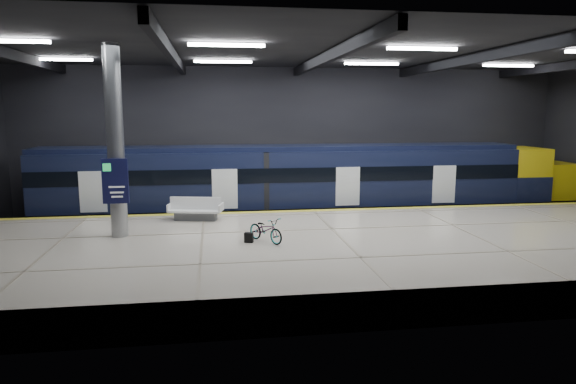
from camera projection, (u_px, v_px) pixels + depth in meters
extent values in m
plane|color=black|center=(326.00, 249.00, 21.20)|extent=(30.00, 30.00, 0.00)
cube|color=black|center=(296.00, 141.00, 28.40)|extent=(30.00, 0.10, 8.00)
cube|color=black|center=(398.00, 178.00, 12.76)|extent=(30.00, 0.10, 8.00)
cube|color=black|center=(328.00, 50.00, 19.96)|extent=(30.00, 16.00, 0.10)
cube|color=black|center=(0.00, 52.00, 18.28)|extent=(0.25, 16.00, 0.40)
cube|color=black|center=(171.00, 54.00, 19.14)|extent=(0.25, 16.00, 0.40)
cube|color=black|center=(328.00, 57.00, 19.99)|extent=(0.25, 16.00, 0.40)
cube|color=black|center=(473.00, 59.00, 20.85)|extent=(0.25, 16.00, 0.40)
cube|color=white|center=(7.00, 41.00, 16.45)|extent=(2.60, 0.18, 0.10)
cube|color=white|center=(227.00, 45.00, 17.45)|extent=(2.60, 0.18, 0.10)
cube|color=white|center=(422.00, 49.00, 18.45)|extent=(2.60, 0.18, 0.10)
cube|color=white|center=(61.00, 59.00, 22.31)|extent=(2.60, 0.18, 0.10)
cube|color=white|center=(223.00, 62.00, 23.31)|extent=(2.60, 0.18, 0.10)
cube|color=white|center=(372.00, 64.00, 24.31)|extent=(2.60, 0.18, 0.10)
cube|color=white|center=(508.00, 66.00, 25.31)|extent=(2.60, 0.18, 0.10)
cube|color=#BFB3A1|center=(341.00, 253.00, 18.68)|extent=(30.00, 11.00, 1.10)
cube|color=gold|center=(313.00, 210.00, 23.72)|extent=(30.00, 0.40, 0.01)
cube|color=gray|center=(306.00, 223.00, 25.86)|extent=(30.00, 0.08, 0.16)
cube|color=gray|center=(301.00, 217.00, 27.27)|extent=(30.00, 0.08, 0.16)
cube|color=black|center=(283.00, 212.00, 26.35)|extent=(24.00, 2.58, 0.80)
cube|color=black|center=(283.00, 177.00, 26.07)|extent=(24.00, 2.80, 2.75)
cube|color=black|center=(283.00, 148.00, 25.84)|extent=(24.00, 2.30, 0.24)
cube|color=black|center=(287.00, 175.00, 24.65)|extent=(24.00, 0.04, 0.70)
cube|color=white|center=(348.00, 186.00, 25.17)|extent=(1.20, 0.05, 1.90)
cube|color=yellow|center=(519.00, 173.00, 27.93)|extent=(2.00, 2.80, 2.75)
ellipsoid|color=yellow|center=(562.00, 181.00, 28.37)|extent=(3.60, 2.52, 1.90)
cube|color=black|center=(525.00, 170.00, 27.94)|extent=(1.60, 2.38, 0.80)
cube|color=#595B60|center=(196.00, 216.00, 21.67)|extent=(1.81, 0.90, 0.33)
cube|color=silver|center=(196.00, 210.00, 21.63)|extent=(2.32, 1.37, 0.09)
cube|color=silver|center=(196.00, 203.00, 21.58)|extent=(2.14, 0.55, 0.54)
cube|color=silver|center=(170.00, 207.00, 21.68)|extent=(0.26, 0.91, 0.33)
cube|color=silver|center=(221.00, 208.00, 21.53)|extent=(0.26, 0.91, 0.33)
imported|color=#99999E|center=(266.00, 230.00, 18.00)|extent=(1.44, 1.70, 0.88)
cube|color=black|center=(249.00, 237.00, 17.96)|extent=(0.34, 0.27, 0.35)
cylinder|color=#9EA0A5|center=(115.00, 142.00, 18.37)|extent=(0.60, 0.60, 6.90)
cube|color=#0F1139|center=(115.00, 181.00, 18.17)|extent=(0.90, 0.12, 1.60)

